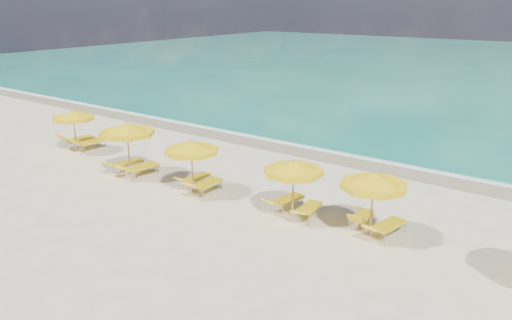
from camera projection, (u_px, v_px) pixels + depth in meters
The scene contains 20 objects.
ground_plane at pixel (233, 199), 19.39m from camera, with size 120.00×120.00×0.00m, color beige.
ocean at pixel (499, 68), 56.27m from camera, with size 120.00×80.00×0.30m, color #157760.
wet_sand_band at pixel (325, 154), 25.08m from camera, with size 120.00×2.60×0.01m, color tan.
foam_line at pixel (333, 150), 25.69m from camera, with size 120.00×1.20×0.03m, color white.
whitecap_near at pixel (316, 107), 35.82m from camera, with size 14.00×0.36×0.05m, color white.
umbrella_1 at pixel (73, 115), 25.01m from camera, with size 2.35×2.35×2.17m.
umbrella_2 at pixel (127, 130), 21.46m from camera, with size 2.76×2.76×2.41m.
umbrella_3 at pixel (191, 147), 19.54m from camera, with size 2.59×2.59×2.19m.
umbrella_4 at pixel (293, 168), 17.28m from camera, with size 2.80×2.80×2.15m.
umbrella_5 at pixel (374, 181), 15.84m from camera, with size 2.46×2.46×2.21m.
lounger_1_left at pixel (78, 142), 26.20m from camera, with size 0.99×2.00×0.93m.
lounger_1_right at pixel (90, 145), 25.69m from camera, with size 0.77×2.02×0.89m.
lounger_2_left at pixel (127, 166), 22.51m from camera, with size 0.93×1.96×0.70m.
lounger_2_right at pixel (142, 171), 21.91m from camera, with size 0.85×1.99×0.71m.
lounger_3_left at pixel (196, 181), 20.68m from camera, with size 0.60×1.75×0.67m.
lounger_3_right at pixel (206, 187), 19.93m from camera, with size 0.71×1.92×0.77m.
lounger_4_left at pixel (286, 203), 18.42m from camera, with size 0.79×1.89×0.68m.
lounger_4_right at pixel (309, 212), 17.72m from camera, with size 0.81×1.81×0.62m.
lounger_5_left at pixel (362, 220), 17.03m from camera, with size 0.75×1.64×0.76m.
lounger_5_right at pixel (387, 229), 16.32m from camera, with size 0.93×1.91×0.67m.
Camera 1 is at (11.34, -14.00, 7.39)m, focal length 35.00 mm.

